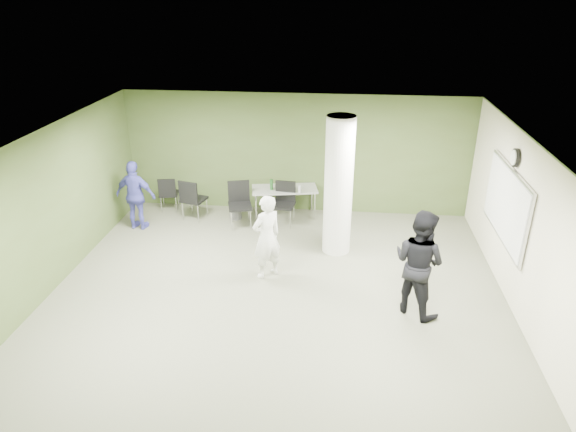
# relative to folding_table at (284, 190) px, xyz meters

# --- Properties ---
(floor) EXTENTS (8.00, 8.00, 0.00)m
(floor) POSITION_rel_folding_table_xyz_m (0.24, -3.54, -0.66)
(floor) COLOR #535543
(floor) RESTS_ON ground
(ceiling) EXTENTS (8.00, 8.00, 0.00)m
(ceiling) POSITION_rel_folding_table_xyz_m (0.24, -3.54, 2.14)
(ceiling) COLOR white
(ceiling) RESTS_ON wall_back
(wall_back) EXTENTS (8.00, 2.80, 0.02)m
(wall_back) POSITION_rel_folding_table_xyz_m (0.24, 0.46, 0.74)
(wall_back) COLOR #415126
(wall_back) RESTS_ON floor
(wall_left) EXTENTS (0.02, 8.00, 2.80)m
(wall_left) POSITION_rel_folding_table_xyz_m (-3.76, -3.54, 0.74)
(wall_left) COLOR #415126
(wall_left) RESTS_ON floor
(wall_right_cream) EXTENTS (0.02, 8.00, 2.80)m
(wall_right_cream) POSITION_rel_folding_table_xyz_m (4.24, -3.54, 0.74)
(wall_right_cream) COLOR beige
(wall_right_cream) RESTS_ON floor
(column) EXTENTS (0.56, 0.56, 2.80)m
(column) POSITION_rel_folding_table_xyz_m (1.24, -1.54, 0.74)
(column) COLOR silver
(column) RESTS_ON floor
(whiteboard) EXTENTS (0.05, 2.30, 1.30)m
(whiteboard) POSITION_rel_folding_table_xyz_m (4.16, -2.34, 0.84)
(whiteboard) COLOR silver
(whiteboard) RESTS_ON wall_right_cream
(wall_clock) EXTENTS (0.06, 0.32, 0.32)m
(wall_clock) POSITION_rel_folding_table_xyz_m (4.16, -2.34, 1.69)
(wall_clock) COLOR black
(wall_clock) RESTS_ON wall_right_cream
(folding_table) EXTENTS (1.58, 0.92, 0.96)m
(folding_table) POSITION_rel_folding_table_xyz_m (0.00, 0.00, 0.00)
(folding_table) COLOR gray
(folding_table) RESTS_ON floor
(wastebasket) EXTENTS (0.28, 0.28, 0.32)m
(wastebasket) POSITION_rel_folding_table_xyz_m (-1.12, -0.22, -0.50)
(wastebasket) COLOR #4C4C4C
(wastebasket) RESTS_ON floor
(chair_back_left) EXTENTS (0.49, 0.49, 0.85)m
(chair_back_left) POSITION_rel_folding_table_xyz_m (-2.79, 0.03, -0.16)
(chair_back_left) COLOR black
(chair_back_left) RESTS_ON floor
(chair_back_right) EXTENTS (0.60, 0.60, 0.99)m
(chair_back_right) POSITION_rel_folding_table_xyz_m (-2.08, -0.42, -0.08)
(chair_back_right) COLOR black
(chair_back_right) RESTS_ON floor
(chair_table_left) EXTENTS (0.62, 0.62, 1.01)m
(chair_table_left) POSITION_rel_folding_table_xyz_m (-0.95, -0.55, -0.06)
(chair_table_left) COLOR black
(chair_table_left) RESTS_ON floor
(chair_table_right) EXTENTS (0.53, 0.53, 0.97)m
(chair_table_right) POSITION_rel_folding_table_xyz_m (0.03, -0.33, -0.09)
(chair_table_right) COLOR black
(chair_table_right) RESTS_ON floor
(woman_white) EXTENTS (0.70, 0.68, 1.62)m
(woman_white) POSITION_rel_folding_table_xyz_m (-0.02, -2.70, 0.15)
(woman_white) COLOR silver
(woman_white) RESTS_ON floor
(man_black) EXTENTS (1.12, 1.10, 1.83)m
(man_black) POSITION_rel_folding_table_xyz_m (2.58, -3.54, 0.25)
(man_black) COLOR black
(man_black) RESTS_ON floor
(man_blue) EXTENTS (0.96, 0.50, 1.56)m
(man_blue) POSITION_rel_folding_table_xyz_m (-3.16, -0.96, 0.12)
(man_blue) COLOR #4344A6
(man_blue) RESTS_ON floor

